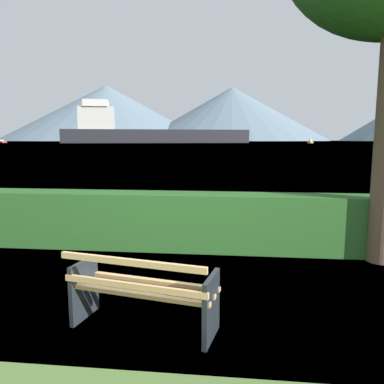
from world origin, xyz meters
TOP-DOWN VIEW (x-y plane):
  - ground_plane at (0.00, 0.00)m, footprint 1400.00×1400.00m
  - water_surface at (0.00, 309.22)m, footprint 620.00×620.00m
  - park_bench at (-0.01, -0.06)m, footprint 1.66×0.88m
  - hedge_row at (0.00, 2.95)m, footprint 10.78×0.68m
  - cargo_ship_large at (-49.59, 203.51)m, footprint 104.63×43.03m
  - sailboat_mid at (42.06, 198.68)m, footprint 2.38×4.44m
  - tender_far at (-136.44, 204.27)m, footprint 8.95×6.80m
  - distant_hills at (17.92, 551.96)m, footprint 774.30×312.07m

SIDE VIEW (x-z plane):
  - ground_plane at x=0.00m, z-range 0.00..0.00m
  - water_surface at x=0.00m, z-range 0.00..0.00m
  - park_bench at x=-0.01m, z-range -0.01..0.86m
  - hedge_row at x=0.00m, z-range 0.00..1.05m
  - tender_far at x=-136.44m, z-range -0.25..1.51m
  - sailboat_mid at x=42.06m, z-range -0.27..1.63m
  - cargo_ship_large at x=-49.59m, z-range -5.12..18.11m
  - distant_hills at x=17.92m, z-range -2.51..86.16m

